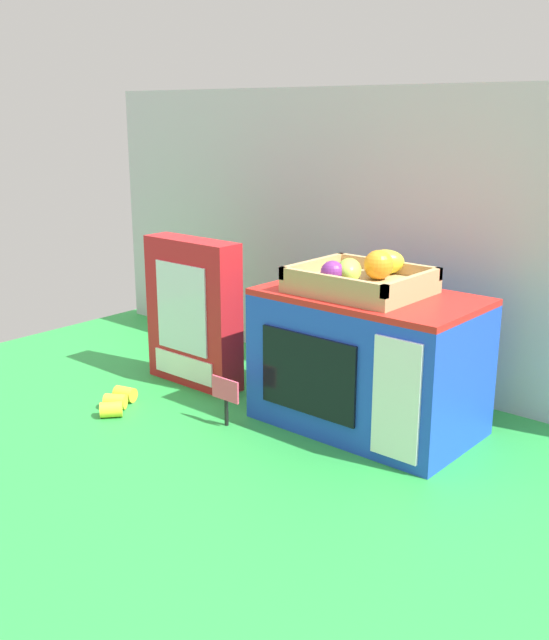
{
  "coord_description": "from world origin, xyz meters",
  "views": [
    {
      "loc": [
        0.97,
        -1.14,
        0.61
      ],
      "look_at": [
        -0.01,
        -0.0,
        0.18
      ],
      "focal_mm": 41.78,
      "sensor_mm": 36.0,
      "label": 1
    }
  ],
  "objects_px": {
    "food_groups_crate": "(362,279)",
    "loose_toy_banana": "(117,402)",
    "cookie_set_box": "(193,313)",
    "toy_microwave": "(368,361)",
    "price_sign": "(225,394)"
  },
  "relations": [
    {
      "from": "price_sign",
      "to": "loose_toy_banana",
      "type": "bearing_deg",
      "value": -159.56
    },
    {
      "from": "price_sign",
      "to": "loose_toy_banana",
      "type": "xyz_separation_m",
      "value": [
        -0.23,
        -0.09,
        -0.05
      ]
    },
    {
      "from": "price_sign",
      "to": "toy_microwave",
      "type": "bearing_deg",
      "value": 41.05
    },
    {
      "from": "food_groups_crate",
      "to": "price_sign",
      "type": "height_order",
      "value": "food_groups_crate"
    },
    {
      "from": "food_groups_crate",
      "to": "price_sign",
      "type": "bearing_deg",
      "value": -136.31
    },
    {
      "from": "toy_microwave",
      "to": "price_sign",
      "type": "xyz_separation_m",
      "value": [
        -0.21,
        -0.18,
        -0.07
      ]
    },
    {
      "from": "toy_microwave",
      "to": "price_sign",
      "type": "bearing_deg",
      "value": -138.95
    },
    {
      "from": "food_groups_crate",
      "to": "toy_microwave",
      "type": "bearing_deg",
      "value": 1.42
    },
    {
      "from": "food_groups_crate",
      "to": "loose_toy_banana",
      "type": "distance_m",
      "value": 0.58
    },
    {
      "from": "cookie_set_box",
      "to": "food_groups_crate",
      "type": "bearing_deg",
      "value": 7.25
    },
    {
      "from": "loose_toy_banana",
      "to": "cookie_set_box",
      "type": "bearing_deg",
      "value": 87.89
    },
    {
      "from": "food_groups_crate",
      "to": "cookie_set_box",
      "type": "height_order",
      "value": "food_groups_crate"
    },
    {
      "from": "cookie_set_box",
      "to": "loose_toy_banana",
      "type": "xyz_separation_m",
      "value": [
        -0.01,
        -0.22,
        -0.15
      ]
    },
    {
      "from": "food_groups_crate",
      "to": "price_sign",
      "type": "xyz_separation_m",
      "value": [
        -0.19,
        -0.18,
        -0.23
      ]
    },
    {
      "from": "toy_microwave",
      "to": "cookie_set_box",
      "type": "distance_m",
      "value": 0.44
    }
  ]
}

